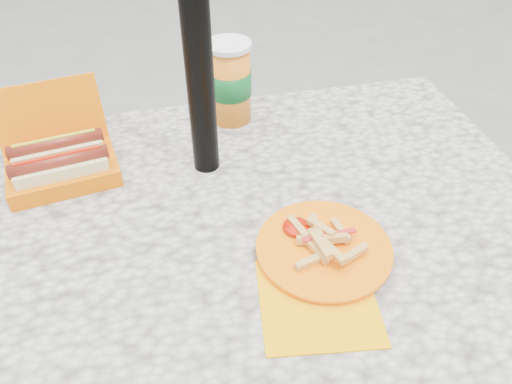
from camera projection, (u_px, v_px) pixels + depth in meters
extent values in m
cube|color=beige|center=(222.00, 230.00, 0.89)|extent=(1.20, 0.80, 0.05)
cylinder|color=black|center=(14.00, 284.00, 1.27)|extent=(0.07, 0.07, 0.70)
cylinder|color=black|center=(379.00, 222.00, 1.44)|extent=(0.07, 0.07, 0.70)
cube|color=#FF7502|center=(64.00, 172.00, 0.95)|extent=(0.22, 0.16, 0.03)
cube|color=#FF7502|center=(49.00, 115.00, 0.95)|extent=(0.20, 0.06, 0.13)
cube|color=beige|center=(63.00, 172.00, 0.91)|extent=(0.17, 0.07, 0.04)
cylinder|color=maroon|center=(59.00, 161.00, 0.90)|extent=(0.18, 0.05, 0.03)
cylinder|color=#A81000|center=(57.00, 156.00, 0.89)|extent=(0.15, 0.03, 0.01)
cube|color=beige|center=(59.00, 154.00, 0.96)|extent=(0.17, 0.07, 0.04)
cylinder|color=maroon|center=(56.00, 144.00, 0.94)|extent=(0.18, 0.05, 0.03)
cylinder|color=gold|center=(54.00, 138.00, 0.93)|extent=(0.15, 0.03, 0.01)
cube|color=#FFAB00|center=(318.00, 301.00, 0.74)|extent=(0.20, 0.20, 0.00)
cylinder|color=#FF7502|center=(324.00, 249.00, 0.81)|extent=(0.21, 0.21, 0.01)
cylinder|color=#FF7502|center=(324.00, 247.00, 0.81)|extent=(0.22, 0.22, 0.01)
cube|color=gold|center=(322.00, 246.00, 0.78)|extent=(0.02, 0.05, 0.01)
cube|color=gold|center=(310.00, 261.00, 0.77)|extent=(0.05, 0.03, 0.01)
cube|color=gold|center=(333.00, 251.00, 0.77)|extent=(0.03, 0.05, 0.01)
cube|color=gold|center=(317.00, 242.00, 0.80)|extent=(0.02, 0.05, 0.01)
cube|color=gold|center=(317.00, 251.00, 0.78)|extent=(0.03, 0.05, 0.01)
cube|color=gold|center=(331.00, 239.00, 0.80)|extent=(0.05, 0.02, 0.01)
cube|color=gold|center=(298.00, 227.00, 0.82)|extent=(0.03, 0.05, 0.01)
cube|color=gold|center=(317.00, 227.00, 0.82)|extent=(0.02, 0.05, 0.01)
cube|color=gold|center=(321.00, 227.00, 0.81)|extent=(0.04, 0.05, 0.01)
cube|color=gold|center=(341.00, 230.00, 0.82)|extent=(0.02, 0.05, 0.01)
cube|color=gold|center=(313.00, 241.00, 0.80)|extent=(0.05, 0.03, 0.01)
cube|color=gold|center=(314.00, 240.00, 0.81)|extent=(0.04, 0.05, 0.01)
cube|color=gold|center=(355.00, 253.00, 0.78)|extent=(0.05, 0.03, 0.01)
ellipsoid|color=#A81000|center=(296.00, 227.00, 0.83)|extent=(0.05, 0.05, 0.01)
cube|color=red|center=(330.00, 235.00, 0.80)|extent=(0.09, 0.01, 0.00)
cylinder|color=orange|center=(230.00, 84.00, 1.07)|extent=(0.09, 0.09, 0.17)
cylinder|color=#0D5D24|center=(230.00, 82.00, 1.06)|extent=(0.09, 0.09, 0.05)
cylinder|color=white|center=(228.00, 45.00, 1.01)|extent=(0.09, 0.09, 0.01)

